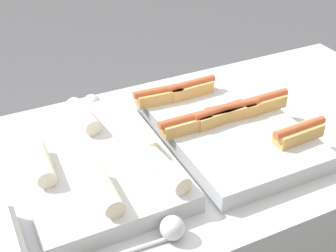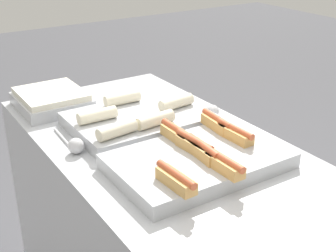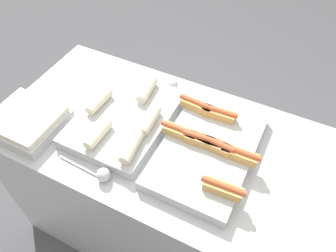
{
  "view_description": "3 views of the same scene",
  "coord_description": "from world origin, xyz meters",
  "px_view_note": "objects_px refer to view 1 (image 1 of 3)",
  "views": [
    {
      "loc": [
        -0.5,
        -0.92,
        1.62
      ],
      "look_at": [
        -0.05,
        0.0,
        0.94
      ],
      "focal_mm": 50.0,
      "sensor_mm": 36.0,
      "label": 1
    },
    {
      "loc": [
        1.17,
        -0.79,
        1.59
      ],
      "look_at": [
        -0.05,
        0.0,
        0.94
      ],
      "focal_mm": 50.0,
      "sensor_mm": 36.0,
      "label": 2
    },
    {
      "loc": [
        0.34,
        -0.78,
        1.93
      ],
      "look_at": [
        -0.05,
        0.0,
        0.94
      ],
      "focal_mm": 35.0,
      "sensor_mm": 36.0,
      "label": 3
    }
  ],
  "objects_px": {
    "tray_wraps": "(96,162)",
    "serving_spoon_far": "(87,105)",
    "tray_hotdogs": "(224,124)",
    "serving_spoon_near": "(167,231)"
  },
  "relations": [
    {
      "from": "tray_hotdogs",
      "to": "tray_wraps",
      "type": "xyz_separation_m",
      "value": [
        -0.38,
        -0.01,
        -0.0
      ]
    },
    {
      "from": "serving_spoon_far",
      "to": "tray_hotdogs",
      "type": "bearing_deg",
      "value": -42.14
    },
    {
      "from": "tray_wraps",
      "to": "serving_spoon_far",
      "type": "xyz_separation_m",
      "value": [
        0.07,
        0.29,
        -0.01
      ]
    },
    {
      "from": "tray_hotdogs",
      "to": "serving_spoon_near",
      "type": "bearing_deg",
      "value": -137.61
    },
    {
      "from": "tray_hotdogs",
      "to": "serving_spoon_near",
      "type": "relative_size",
      "value": 2.24
    },
    {
      "from": "tray_hotdogs",
      "to": "serving_spoon_far",
      "type": "bearing_deg",
      "value": 137.86
    },
    {
      "from": "tray_hotdogs",
      "to": "tray_wraps",
      "type": "distance_m",
      "value": 0.38
    },
    {
      "from": "tray_hotdogs",
      "to": "serving_spoon_far",
      "type": "distance_m",
      "value": 0.42
    },
    {
      "from": "tray_hotdogs",
      "to": "serving_spoon_near",
      "type": "height_order",
      "value": "tray_hotdogs"
    },
    {
      "from": "tray_wraps",
      "to": "serving_spoon_far",
      "type": "bearing_deg",
      "value": 76.27
    }
  ]
}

